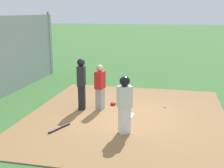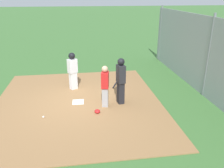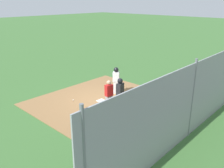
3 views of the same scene
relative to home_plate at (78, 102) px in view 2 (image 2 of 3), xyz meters
name	(u,v)px [view 2 (image 2 of 3)]	position (x,y,z in m)	size (l,w,h in m)	color
ground_plane	(78,103)	(0.00, 0.00, -0.04)	(140.00, 140.00, 0.00)	#3D6B33
dirt_infield	(78,103)	(0.00, 0.00, -0.03)	(7.20, 6.40, 0.03)	olive
home_plate	(78,102)	(0.00, 0.00, 0.00)	(0.44, 0.44, 0.02)	white
catcher	(105,86)	(-0.44, -1.02, 0.80)	(0.42, 0.33, 1.57)	#9E9EA3
umpire	(121,80)	(-0.28, -1.64, 0.94)	(0.42, 0.32, 1.79)	black
runner	(73,69)	(1.43, 0.17, 0.93)	(0.42, 0.46, 1.65)	silver
baseball_bat	(115,85)	(1.57, -1.72, 0.02)	(0.06, 0.06, 0.85)	black
catcher_mask	(97,111)	(-0.97, -0.67, 0.05)	(0.24, 0.20, 0.12)	red
baseball	(43,117)	(-1.07, 1.20, 0.03)	(0.07, 0.07, 0.07)	white
backstop_fence	(208,58)	(0.00, -5.24, 1.56)	(12.00, 0.10, 3.35)	#93999E
parked_car_silver	(222,46)	(6.30, -9.94, 0.57)	(4.28, 2.04, 1.28)	#B2B2B7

